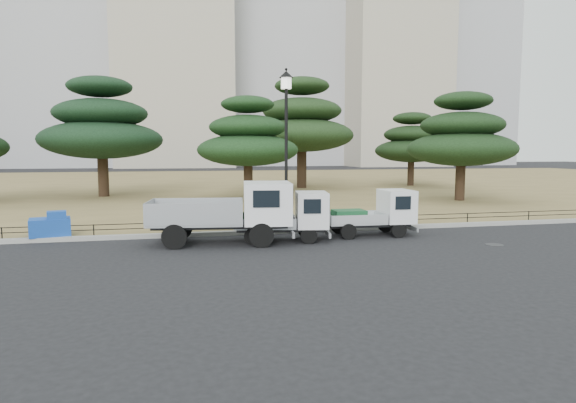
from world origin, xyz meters
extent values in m
plane|color=black|center=(0.00, 0.00, 0.00)|extent=(220.00, 220.00, 0.00)
cube|color=olive|center=(0.00, 30.60, 0.07)|extent=(120.00, 56.00, 0.15)
cube|color=gray|center=(0.00, 2.60, 0.08)|extent=(120.00, 0.25, 0.16)
cylinder|color=black|center=(-1.32, 0.03, 0.41)|extent=(0.83, 0.26, 0.82)
cylinder|color=black|center=(-1.12, 1.80, 0.41)|extent=(0.83, 0.26, 0.82)
cylinder|color=black|center=(-4.14, 0.35, 0.41)|extent=(0.83, 0.26, 0.82)
cylinder|color=black|center=(-3.93, 2.13, 0.41)|extent=(0.83, 0.26, 0.82)
cube|color=#2D2D30|center=(-2.59, 1.07, 0.63)|extent=(4.66, 1.50, 0.14)
cube|color=#919499|center=(-3.40, 1.17, 1.10)|extent=(3.37, 2.15, 0.80)
cube|color=silver|center=(-0.98, 0.89, 1.40)|extent=(1.81, 2.12, 1.40)
cylinder|color=black|center=(0.36, 0.31, 0.29)|extent=(0.59, 0.24, 0.58)
cylinder|color=black|center=(0.56, 1.56, 0.29)|extent=(0.59, 0.24, 0.58)
cylinder|color=black|center=(-1.54, 0.62, 0.29)|extent=(0.59, 0.24, 0.58)
cylinder|color=black|center=(-1.34, 1.87, 0.29)|extent=(0.59, 0.24, 0.58)
cube|color=#2D2D30|center=(-0.46, 1.09, 0.42)|extent=(3.18, 1.20, 0.13)
cube|color=#B4B6BB|center=(-1.02, 1.18, 0.68)|extent=(2.32, 1.63, 0.38)
cube|color=silver|center=(0.62, 0.91, 1.11)|extent=(1.29, 1.58, 1.24)
cube|color=#195A21|center=(-1.23, 1.21, 0.78)|extent=(1.30, 1.03, 0.42)
cylinder|color=black|center=(3.89, 0.75, 0.29)|extent=(0.58, 0.17, 0.58)
cylinder|color=black|center=(3.93, 2.01, 0.29)|extent=(0.58, 0.17, 0.58)
cylinder|color=black|center=(1.97, 0.81, 0.29)|extent=(0.58, 0.17, 0.58)
cylinder|color=black|center=(2.01, 2.07, 0.29)|extent=(0.58, 0.17, 0.58)
cube|color=#2D2D30|center=(2.98, 1.41, 0.42)|extent=(3.13, 0.81, 0.13)
cube|color=silver|center=(2.41, 1.43, 0.68)|extent=(2.18, 1.38, 0.39)
cube|color=silver|center=(4.08, 1.37, 1.10)|extent=(1.12, 1.46, 1.22)
cube|color=#16502A|center=(2.20, 1.43, 0.78)|extent=(1.20, 0.89, 0.42)
cylinder|color=black|center=(0.13, 2.90, 0.23)|extent=(0.46, 0.46, 0.17)
cylinder|color=black|center=(0.13, 2.90, 2.93)|extent=(0.13, 0.13, 5.23)
cylinder|color=white|center=(0.13, 2.90, 5.76)|extent=(0.42, 0.42, 0.42)
cone|color=black|center=(0.13, 2.90, 6.10)|extent=(0.54, 0.54, 0.26)
cylinder|color=black|center=(0.00, 2.75, 0.35)|extent=(38.00, 0.03, 0.03)
cylinder|color=black|center=(0.00, 2.75, 0.53)|extent=(38.00, 0.03, 0.03)
cylinder|color=black|center=(0.00, 2.75, 0.35)|extent=(0.04, 0.04, 0.40)
cube|color=#174AB4|center=(-8.52, 3.05, 0.46)|extent=(1.53, 1.26, 0.63)
cube|color=#174AB4|center=(-8.25, 2.92, 0.91)|extent=(0.73, 0.66, 0.27)
cylinder|color=#2D2D30|center=(6.50, -1.20, 0.01)|extent=(0.60, 0.60, 0.01)
cylinder|color=black|center=(-9.02, 18.57, 1.69)|extent=(0.69, 0.69, 3.07)
ellipsoid|color=black|center=(-9.02, 18.57, 3.91)|extent=(7.88, 7.88, 2.52)
ellipsoid|color=black|center=(-9.02, 18.57, 5.64)|extent=(6.02, 6.02, 1.93)
ellipsoid|color=black|center=(-9.02, 18.57, 7.37)|extent=(4.16, 4.16, 1.33)
cylinder|color=black|center=(0.22, 14.84, 1.41)|extent=(0.57, 0.57, 2.52)
ellipsoid|color=#173216|center=(0.22, 14.84, 3.23)|extent=(6.35, 6.35, 2.03)
ellipsoid|color=#173216|center=(0.22, 14.84, 4.65)|extent=(4.85, 4.85, 1.55)
ellipsoid|color=#173216|center=(0.22, 14.84, 6.07)|extent=(3.35, 3.35, 1.07)
cylinder|color=black|center=(5.74, 22.96, 1.90)|extent=(0.79, 0.79, 3.51)
ellipsoid|color=black|center=(5.74, 22.96, 4.45)|extent=(8.44, 8.44, 2.70)
ellipsoid|color=black|center=(5.74, 22.96, 6.42)|extent=(6.45, 6.45, 2.06)
ellipsoid|color=black|center=(5.74, 22.96, 8.40)|extent=(4.45, 4.45, 1.42)
cylinder|color=black|center=(12.84, 11.14, 1.44)|extent=(0.58, 0.58, 2.57)
ellipsoid|color=black|center=(12.84, 11.14, 3.30)|extent=(6.52, 6.52, 2.09)
ellipsoid|color=black|center=(12.84, 11.14, 4.74)|extent=(4.98, 4.98, 1.59)
ellipsoid|color=black|center=(12.84, 11.14, 6.19)|extent=(3.44, 3.44, 1.10)
cylinder|color=black|center=(15.79, 23.61, 1.39)|extent=(0.56, 0.56, 2.49)
ellipsoid|color=black|center=(15.79, 23.61, 3.20)|extent=(6.35, 6.35, 2.03)
ellipsoid|color=black|center=(15.79, 23.61, 4.60)|extent=(4.85, 4.85, 1.55)
ellipsoid|color=black|center=(15.79, 23.61, 6.00)|extent=(3.35, 3.35, 1.07)
cube|color=#AAA08C|center=(-5.00, 85.00, 27.50)|extent=(22.00, 20.00, 55.00)
cube|color=#AAA08C|center=(40.00, 82.00, 24.00)|extent=(20.00, 18.00, 48.00)
cube|color=#A0A0A5|center=(58.00, 90.00, 35.00)|extent=(24.00, 20.00, 70.00)
cylinder|color=#D83F33|center=(72.00, 85.00, 30.00)|extent=(1.80, 1.80, 60.00)
camera|label=1|loc=(-3.81, -15.44, 3.18)|focal=30.00mm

